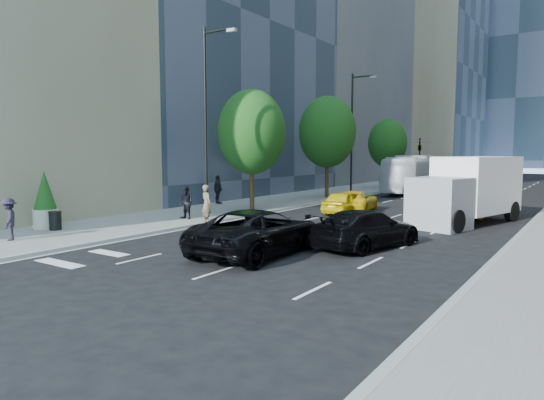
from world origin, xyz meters
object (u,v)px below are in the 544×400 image
Objects in this scene: skateboarder at (207,207)px; planter_shrub at (45,201)px; trash_can at (55,221)px; city_bus at (417,174)px; black_sedan_mercedes at (367,229)px; box_truck at (467,190)px; black_sedan_lincoln at (258,232)px.

planter_shrub is at bearing 65.37° from skateboarder.
trash_can is (-4.42, -5.52, -0.42)m from skateboarder.
black_sedan_mercedes is at bearing -79.19° from city_bus.
skateboarder is 7.62m from planter_shrub.
skateboarder is at bearing 51.36° from trash_can.
box_truck is at bearing -87.44° from black_sedan_mercedes.
black_sedan_lincoln is at bearing 64.10° from black_sedan_mercedes.
black_sedan_mercedes is 1.90× the size of planter_shrub.
city_bus is 19.55m from box_truck.
skateboarder is 26.14m from city_bus.
box_truck reaches higher than skateboarder.
box_truck is 2.84× the size of planter_shrub.
black_sedan_mercedes is 6.29× the size of trash_can.
planter_shrub reaches higher than trash_can.
black_sedan_lincoln is at bearing -85.89° from city_bus.
black_sedan_mercedes reaches higher than trash_can.
city_bus is (-6.51, 26.65, 0.97)m from black_sedan_mercedes.
box_truck is (1.78, 8.94, 1.03)m from black_sedan_mercedes.
box_truck is at bearing -67.83° from city_bus.
black_sedan_lincoln is at bearing 7.21° from planter_shrub.
black_sedan_lincoln is 7.29× the size of trash_can.
box_truck reaches higher than planter_shrub.
black_sedan_mercedes is at bearing 18.73° from planter_shrub.
box_truck is at bearing -112.35° from black_sedan_lincoln.
city_bus is 32.40m from planter_shrub.
box_truck reaches higher than black_sedan_lincoln.
box_truck is 21.11m from planter_shrub.
planter_shrub is at bearing 5.28° from black_sedan_lincoln.
planter_shrub is at bearing 32.55° from black_sedan_mercedes.
black_sedan_mercedes is 15.03m from planter_shrub.
city_bus is at bearing -75.59° from skateboarder.
black_sedan_lincoln is 1.16× the size of black_sedan_mercedes.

